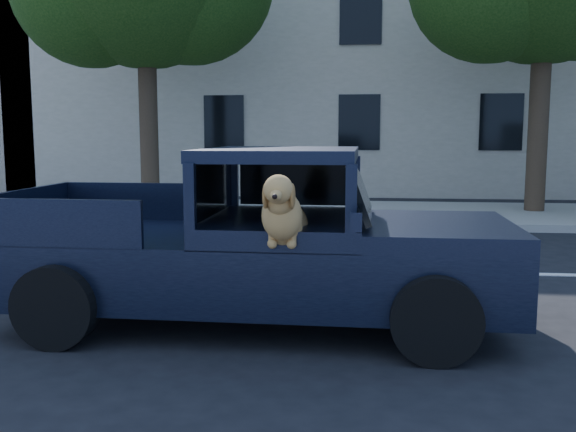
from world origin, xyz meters
name	(u,v)px	position (x,y,z in m)	size (l,w,h in m)	color
ground	(237,349)	(0.00, 0.00, 0.00)	(120.00, 120.00, 0.00)	black
far_sidewalk	(314,213)	(0.00, 9.20, 0.07)	(60.00, 4.00, 0.15)	gray
lane_stripes	(427,272)	(2.00, 3.40, 0.01)	(21.60, 0.14, 0.01)	silver
building_main	(422,53)	(3.00, 16.50, 4.50)	(26.00, 6.00, 9.00)	beige
pickup_truck	(250,265)	(-0.02, 0.77, 0.59)	(4.93, 2.53, 1.76)	black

